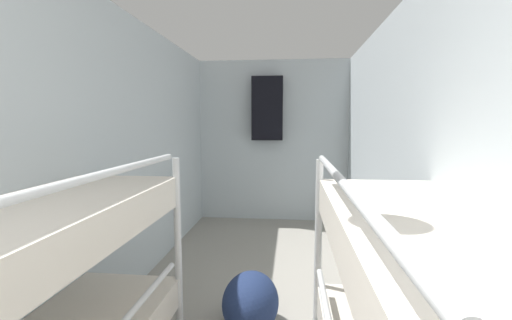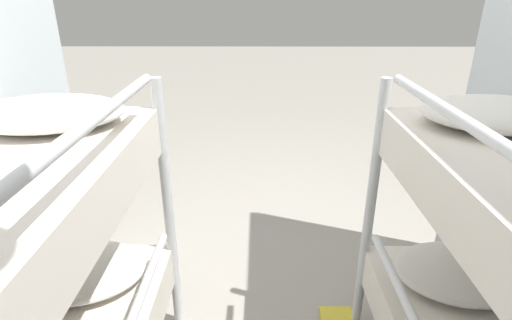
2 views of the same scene
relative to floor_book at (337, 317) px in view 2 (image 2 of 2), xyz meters
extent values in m
plane|color=gray|center=(0.35, -0.55, -0.01)|extent=(20.00, 20.00, 0.00)
cylinder|color=silver|center=(-0.09, 0.02, 0.60)|extent=(0.04, 0.04, 1.22)
ellipsoid|color=silver|center=(-0.41, 0.24, 0.47)|extent=(0.51, 0.40, 0.09)
ellipsoid|color=silver|center=(-0.41, 0.24, 1.13)|extent=(0.51, 0.40, 0.09)
cylinder|color=silver|center=(0.79, 0.02, 0.60)|extent=(0.04, 0.04, 1.22)
ellipsoid|color=silver|center=(1.11, 0.24, 0.47)|extent=(0.51, 0.40, 0.09)
ellipsoid|color=silver|center=(1.11, 0.24, 1.13)|extent=(0.51, 0.40, 0.09)
cylinder|color=silver|center=(0.79, 0.94, 1.23)|extent=(0.03, 1.60, 0.03)
cube|color=gold|center=(0.00, 0.00, 0.00)|extent=(0.16, 0.13, 0.02)
camera|label=1|loc=(0.62, -0.18, 1.42)|focal=24.00mm
camera|label=2|loc=(0.40, 1.53, 1.51)|focal=28.00mm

